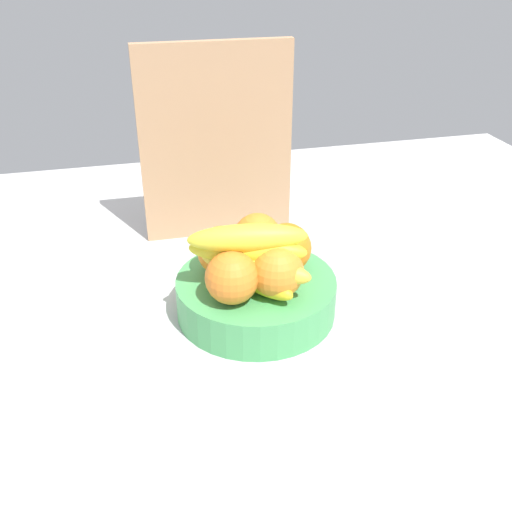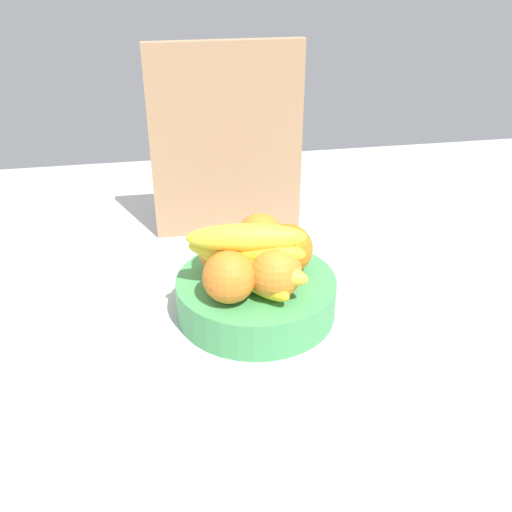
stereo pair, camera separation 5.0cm
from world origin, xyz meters
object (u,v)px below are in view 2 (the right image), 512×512
Objects in this scene: orange_back_left at (275,272)px; orange_center at (229,277)px; orange_front_left at (260,237)px; banana_bunch at (249,257)px; orange_front_right at (223,250)px; fruit_bowl at (256,296)px; orange_back_right at (288,250)px; cutting_board at (227,143)px.

orange_center is at bearing -179.77° from orange_back_left.
orange_front_left is 9.35cm from banana_bunch.
fruit_bowl is at bearing -34.72° from orange_front_right.
orange_front_right is at bearing 169.69° from orange_back_right.
banana_bunch reaches higher than orange_back_left.
orange_front_right is 10.18cm from orange_back_left.
orange_front_right is 7.95cm from orange_center.
orange_back_left is 6.99cm from orange_back_right.
orange_back_left and orange_back_right have the same top height.
banana_bunch is (-3.41, 2.37, 1.48)cm from orange_back_left.
orange_back_right is at bearing -10.31° from orange_front_right.
orange_back_right is 0.44× the size of banana_bunch.
cutting_board is (-0.33, 28.55, 14.98)cm from fruit_bowl.
orange_back_right is (5.23, 1.34, 6.84)cm from fruit_bowl.
orange_back_left is at bearing -89.33° from orange_front_left.
cutting_board is (4.15, 25.44, 8.14)cm from orange_front_right.
fruit_bowl is 3.20× the size of orange_front_left.
banana_bunch is (2.98, -5.56, 1.48)cm from orange_front_right.
cutting_board reaches higher than orange_back_left.
fruit_bowl is 1.39× the size of banana_bunch.
orange_front_right is at bearing -98.67° from cutting_board.
orange_back_right is at bearing -77.86° from cutting_board.
orange_front_left is at bearing 26.15° from orange_front_right.
orange_center is 34.64cm from cutting_board.
orange_front_right and orange_back_right have the same top height.
orange_front_left is at bearing 125.40° from orange_back_right.
orange_back_left is 4.41cm from banana_bunch.
orange_center is at bearing -148.03° from orange_back_right.
orange_center is (-6.47, -11.03, 0.00)cm from orange_front_left.
banana_bunch is at bearing 36.96° from orange_center.
orange_center is 0.44× the size of banana_bunch.
cutting_board reaches higher than fruit_bowl.
fruit_bowl is 8.80cm from banana_bunch.
orange_front_left is at bearing 90.67° from orange_back_left.
orange_back_left is at bearing -34.72° from banana_bunch.
orange_front_left is at bearing 69.16° from banana_bunch.
orange_center is at bearing -91.43° from orange_front_right.
orange_front_right is 1.00× the size of orange_back_right.
banana_bunch is 31.73cm from cutting_board.
orange_back_left is at bearing -118.28° from orange_back_right.
banana_bunch is at bearing -110.84° from orange_front_left.
cutting_board is (-2.11, 22.37, 8.14)cm from orange_front_left.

